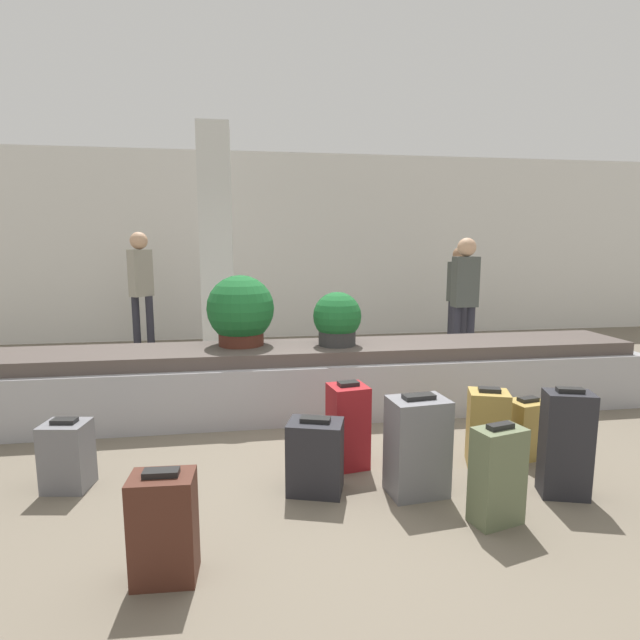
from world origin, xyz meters
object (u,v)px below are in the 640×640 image
at_px(suitcase_0, 417,446).
at_px(suitcase_7, 315,456).
at_px(suitcase_6, 348,426).
at_px(suitcase_1, 498,475).
at_px(suitcase_4, 487,428).
at_px(suitcase_5, 526,428).
at_px(suitcase_2, 67,455).
at_px(potted_plant_0, 337,320).
at_px(suitcase_8, 164,527).
at_px(suitcase_3, 566,444).
at_px(potted_plant_1, 241,312).
at_px(traveler_1, 465,291).
at_px(pillar, 217,248).
at_px(traveler_2, 459,290).
at_px(traveler_0, 141,280).

relative_size(suitcase_0, suitcase_7, 1.31).
bearing_deg(suitcase_6, suitcase_1, -60.07).
bearing_deg(suitcase_4, suitcase_5, 32.36).
distance_m(suitcase_2, suitcase_5, 3.39).
xyz_separation_m(suitcase_1, potted_plant_0, (-0.57, 2.16, 0.63)).
xyz_separation_m(suitcase_1, suitcase_8, (-1.89, -0.22, -0.02)).
height_order(suitcase_3, potted_plant_1, potted_plant_1).
height_order(suitcase_7, traveler_1, traveler_1).
bearing_deg(suitcase_7, suitcase_6, 67.15).
bearing_deg(suitcase_3, pillar, 137.68).
relative_size(suitcase_7, traveler_1, 0.30).
bearing_deg(suitcase_2, pillar, 84.52).
relative_size(suitcase_0, traveler_1, 0.40).
height_order(traveler_1, traveler_2, traveler_1).
distance_m(suitcase_7, traveler_2, 5.04).
bearing_deg(traveler_0, suitcase_3, -100.94).
bearing_deg(traveler_1, suitcase_0, -120.65).
distance_m(suitcase_5, potted_plant_1, 2.76).
relative_size(suitcase_1, traveler_0, 0.34).
distance_m(suitcase_0, suitcase_6, 0.60).
xyz_separation_m(suitcase_4, potted_plant_1, (-1.83, 1.55, 0.71)).
bearing_deg(suitcase_5, suitcase_6, 166.66).
relative_size(suitcase_0, traveler_2, 0.43).
height_order(suitcase_3, suitcase_5, suitcase_3).
bearing_deg(traveler_0, suitcase_1, -106.98).
height_order(suitcase_1, suitcase_4, suitcase_1).
bearing_deg(suitcase_6, suitcase_5, -10.97).
distance_m(suitcase_6, traveler_0, 4.90).
distance_m(suitcase_5, potted_plant_0, 1.95).
bearing_deg(suitcase_3, potted_plant_1, 152.19).
distance_m(suitcase_4, suitcase_6, 1.06).
bearing_deg(suitcase_6, potted_plant_1, 109.79).
height_order(suitcase_6, suitcase_8, suitcase_6).
relative_size(suitcase_5, suitcase_8, 0.83).
distance_m(pillar, potted_plant_1, 2.07).
xyz_separation_m(suitcase_6, suitcase_8, (-1.17, -1.12, -0.04)).
distance_m(suitcase_4, suitcase_7, 1.36).
bearing_deg(suitcase_5, suitcase_0, -169.21).
height_order(suitcase_7, potted_plant_0, potted_plant_0).
xyz_separation_m(suitcase_5, traveler_2, (1.12, 3.80, 0.72)).
relative_size(suitcase_5, suitcase_7, 0.92).
distance_m(suitcase_3, suitcase_4, 0.60).
bearing_deg(pillar, suitcase_2, -104.42).
xyz_separation_m(suitcase_1, suitcase_6, (-0.72, 0.89, 0.02)).
bearing_deg(potted_plant_0, suitcase_2, -148.30).
relative_size(potted_plant_0, traveler_2, 0.33).
bearing_deg(suitcase_5, suitcase_2, 168.55).
bearing_deg(potted_plant_1, suitcase_0, -58.70).
xyz_separation_m(suitcase_0, suitcase_4, (0.68, 0.34, -0.04)).
height_order(suitcase_2, suitcase_6, suitcase_6).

